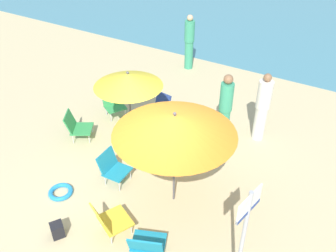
# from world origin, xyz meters

# --- Properties ---
(ground_plane) EXTENTS (40.00, 40.00, 0.00)m
(ground_plane) POSITION_xyz_m (0.00, 0.00, 0.00)
(ground_plane) COLOR #CCB789
(sea_water) EXTENTS (40.00, 16.00, 0.01)m
(sea_water) POSITION_xyz_m (0.00, 14.27, 0.00)
(sea_water) COLOR teal
(sea_water) RESTS_ON ground_plane
(umbrella_orange) EXTENTS (2.16, 2.16, 2.02)m
(umbrella_orange) POSITION_xyz_m (0.49, 0.06, 1.77)
(umbrella_orange) COLOR #4C4C51
(umbrella_orange) RESTS_ON ground_plane
(umbrella_yellow) EXTENTS (1.50, 1.50, 1.88)m
(umbrella_yellow) POSITION_xyz_m (-1.28, 1.10, 1.68)
(umbrella_yellow) COLOR #4C4C51
(umbrella_yellow) RESTS_ON ground_plane
(beach_chair_a) EXTENTS (0.71, 0.70, 0.67)m
(beach_chair_a) POSITION_xyz_m (-2.44, 1.87, 0.36)
(beach_chair_a) COLOR #33934C
(beach_chair_a) RESTS_ON ground_plane
(beach_chair_b) EXTENTS (0.72, 0.71, 0.61)m
(beach_chair_b) POSITION_xyz_m (0.77, -1.27, 0.30)
(beach_chair_b) COLOR teal
(beach_chair_b) RESTS_ON ground_plane
(beach_chair_c) EXTENTS (0.54, 0.61, 0.56)m
(beach_chair_c) POSITION_xyz_m (-1.39, 2.49, 0.29)
(beach_chair_c) COLOR navy
(beach_chair_c) RESTS_ON ground_plane
(beach_chair_d) EXTENTS (0.77, 0.75, 0.68)m
(beach_chair_d) POSITION_xyz_m (-2.52, 0.58, 0.36)
(beach_chair_d) COLOR #33934C
(beach_chair_d) RESTS_ON ground_plane
(beach_chair_e) EXTENTS (0.56, 0.53, 0.67)m
(beach_chair_e) POSITION_xyz_m (-0.85, -0.13, 0.36)
(beach_chair_e) COLOR teal
(beach_chair_e) RESTS_ON ground_plane
(beach_chair_f) EXTENTS (0.74, 0.75, 0.64)m
(beach_chair_f) POSITION_xyz_m (-0.05, -1.23, 0.34)
(beach_chair_f) COLOR gold
(beach_chair_f) RESTS_ON ground_plane
(person_a) EXTENTS (0.32, 0.32, 1.78)m
(person_a) POSITION_xyz_m (-2.15, 5.44, 0.90)
(person_a) COLOR #389970
(person_a) RESTS_ON ground_plane
(person_b) EXTENTS (0.33, 0.33, 1.72)m
(person_b) POSITION_xyz_m (1.19, 2.86, 0.86)
(person_b) COLOR silver
(person_b) RESTS_ON ground_plane
(person_c) EXTENTS (0.55, 0.35, 0.96)m
(person_c) POSITION_xyz_m (-0.04, 1.25, 0.49)
(person_c) COLOR #2D519E
(person_c) RESTS_ON ground_plane
(person_d) EXTENTS (0.30, 0.30, 1.75)m
(person_d) POSITION_xyz_m (0.50, 2.31, 0.89)
(person_d) COLOR #389970
(person_d) RESTS_ON ground_plane
(warning_sign) EXTENTS (0.13, 0.54, 1.99)m
(warning_sign) POSITION_xyz_m (2.20, -0.98, 1.31)
(warning_sign) COLOR #ADADB2
(warning_sign) RESTS_ON ground_plane
(swim_ring) EXTENTS (0.48, 0.48, 0.09)m
(swim_ring) POSITION_xyz_m (-1.51, -1.00, 0.04)
(swim_ring) COLOR #238CD8
(swim_ring) RESTS_ON ground_plane
(beach_bag) EXTENTS (0.29, 0.29, 0.27)m
(beach_bag) POSITION_xyz_m (-0.80, -1.75, 0.14)
(beach_bag) COLOR black
(beach_bag) RESTS_ON ground_plane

